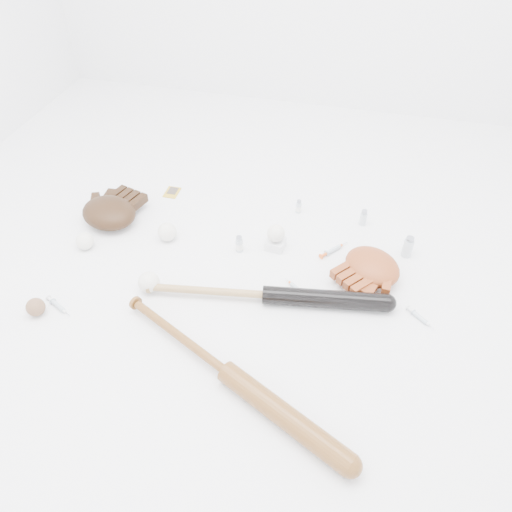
% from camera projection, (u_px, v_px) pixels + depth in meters
% --- Properties ---
extents(bat_dark, '(0.92, 0.21, 0.07)m').
position_uv_depth(bat_dark, '(266.00, 295.00, 1.80)').
color(bat_dark, black).
rests_on(bat_dark, ground).
extents(bat_wood, '(0.89, 0.49, 0.07)m').
position_uv_depth(bat_wood, '(227.00, 373.00, 1.56)').
color(bat_wood, brown).
rests_on(bat_wood, ground).
extents(glove_dark, '(0.36, 0.36, 0.10)m').
position_uv_depth(glove_dark, '(109.00, 212.00, 2.12)').
color(glove_dark, black).
rests_on(glove_dark, ground).
extents(glove_tan, '(0.37, 0.37, 0.10)m').
position_uv_depth(glove_tan, '(372.00, 266.00, 1.89)').
color(glove_tan, brown).
rests_on(glove_tan, ground).
extents(trading_card, '(0.06, 0.09, 0.00)m').
position_uv_depth(trading_card, '(172.00, 192.00, 2.31)').
color(trading_card, gold).
rests_on(trading_card, ground).
extents(pedestal, '(0.08, 0.08, 0.04)m').
position_uv_depth(pedestal, '(276.00, 244.00, 2.02)').
color(pedestal, white).
rests_on(pedestal, ground).
extents(baseball_on_pedestal, '(0.07, 0.07, 0.07)m').
position_uv_depth(baseball_on_pedestal, '(276.00, 233.00, 1.99)').
color(baseball_on_pedestal, white).
rests_on(baseball_on_pedestal, pedestal).
extents(baseball_left, '(0.07, 0.07, 0.07)m').
position_uv_depth(baseball_left, '(85.00, 241.00, 2.01)').
color(baseball_left, white).
rests_on(baseball_left, ground).
extents(baseball_upper, '(0.08, 0.08, 0.08)m').
position_uv_depth(baseball_upper, '(167.00, 232.00, 2.05)').
color(baseball_upper, white).
rests_on(baseball_upper, ground).
extents(baseball_mid, '(0.08, 0.08, 0.08)m').
position_uv_depth(baseball_mid, '(149.00, 282.00, 1.84)').
color(baseball_mid, white).
rests_on(baseball_mid, ground).
extents(baseball_aged, '(0.07, 0.07, 0.07)m').
position_uv_depth(baseball_aged, '(36.00, 307.00, 1.76)').
color(baseball_aged, brown).
rests_on(baseball_aged, ground).
extents(syringe_0, '(0.14, 0.09, 0.02)m').
position_uv_depth(syringe_0, '(58.00, 306.00, 1.79)').
color(syringe_0, '#ADBCC6').
rests_on(syringe_0, ground).
extents(syringe_1, '(0.12, 0.10, 0.02)m').
position_uv_depth(syringe_1, '(296.00, 288.00, 1.86)').
color(syringe_1, '#ADBCC6').
rests_on(syringe_1, ground).
extents(syringe_2, '(0.12, 0.14, 0.02)m').
position_uv_depth(syringe_2, '(333.00, 250.00, 2.01)').
color(syringe_2, '#ADBCC6').
rests_on(syringe_2, ground).
extents(syringe_3, '(0.12, 0.11, 0.02)m').
position_uv_depth(syringe_3, '(420.00, 317.00, 1.76)').
color(syringe_3, '#ADBCC6').
rests_on(syringe_3, ground).
extents(vial_0, '(0.02, 0.02, 0.06)m').
position_uv_depth(vial_0, '(299.00, 206.00, 2.19)').
color(vial_0, silver).
rests_on(vial_0, ground).
extents(vial_1, '(0.03, 0.03, 0.07)m').
position_uv_depth(vial_1, '(363.00, 217.00, 2.12)').
color(vial_1, silver).
rests_on(vial_1, ground).
extents(vial_2, '(0.03, 0.03, 0.07)m').
position_uv_depth(vial_2, '(239.00, 244.00, 2.00)').
color(vial_2, silver).
rests_on(vial_2, ground).
extents(vial_3, '(0.04, 0.04, 0.09)m').
position_uv_depth(vial_3, '(408.00, 247.00, 1.97)').
color(vial_3, silver).
rests_on(vial_3, ground).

